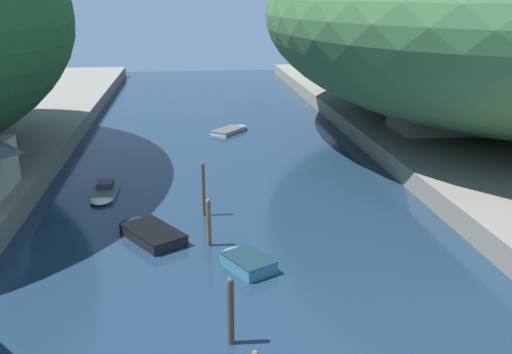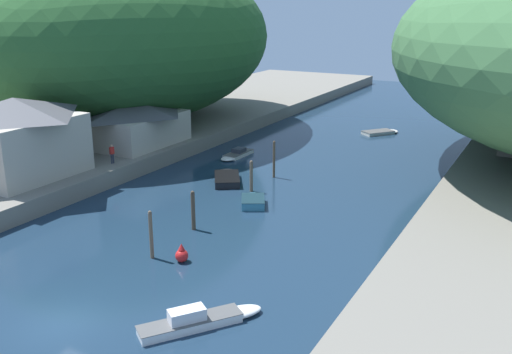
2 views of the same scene
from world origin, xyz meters
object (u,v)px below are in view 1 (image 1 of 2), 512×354
Objects in this scene: right_bank_cottage at (429,106)px; boat_far_right_bank at (105,192)px; boat_cabin_cruiser at (244,260)px; boat_navy_launch at (148,231)px; boat_yellow_tender at (232,130)px.

boat_far_right_bank is (-26.36, -9.54, -3.41)m from right_bank_cottage.
boat_cabin_cruiser reaches higher than boat_navy_launch.
boat_far_right_bank is (-8.20, 11.50, -0.07)m from boat_cabin_cruiser.
right_bank_cottage is at bearing 20.39° from boat_cabin_cruiser.
boat_cabin_cruiser is at bearing 126.52° from boat_far_right_bank.
boat_far_right_bank is 7.93m from boat_navy_launch.
boat_cabin_cruiser is (-1.70, -28.89, 0.13)m from boat_yellow_tender.
right_bank_cottage reaches higher than boat_far_right_bank.
boat_far_right_bank is at bearing 96.67° from boat_cabin_cruiser.
right_bank_cottage is 18.56m from boat_yellow_tender.
right_bank_cottage is 27.99m from boat_cabin_cruiser.
right_bank_cottage reaches higher than boat_yellow_tender.
boat_yellow_tender is 20.01m from boat_far_right_bank.
right_bank_cottage is 1.16× the size of boat_navy_launch.
boat_navy_launch is at bearing -144.02° from right_bank_cottage.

